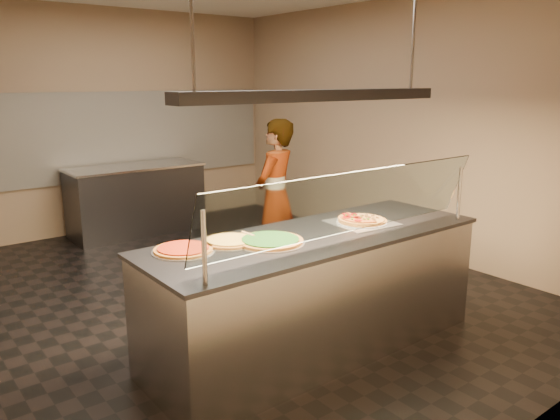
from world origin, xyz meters
TOP-DOWN VIEW (x-y plane):
  - ground at (0.00, 0.00)m, footprint 5.00×6.00m
  - wall_back at (0.00, 3.01)m, footprint 5.00×0.02m
  - wall_front at (0.00, -3.01)m, footprint 5.00×0.02m
  - wall_right at (2.51, 0.00)m, footprint 0.02×6.00m
  - tile_band at (0.00, 2.98)m, footprint 4.90×0.02m
  - serving_counter at (-0.08, -1.45)m, footprint 2.73×0.94m
  - sneeze_guard at (-0.08, -1.79)m, footprint 2.49×0.18m
  - perforated_tray at (0.42, -1.43)m, footprint 0.51×0.51m
  - half_pizza_pepperoni at (0.33, -1.42)m, footprint 0.23×0.40m
  - half_pizza_sausage at (0.51, -1.43)m, footprint 0.23×0.40m
  - pizza_spinach at (-0.50, -1.42)m, footprint 0.50×0.50m
  - pizza_cheese at (-0.72, -1.24)m, footprint 0.41×0.41m
  - pizza_tomato at (-1.08, -1.22)m, footprint 0.42×0.42m
  - pizza_spatula at (-0.51, -1.26)m, footprint 0.18×0.23m
  - prep_table at (0.19, 2.55)m, footprint 1.78×0.74m
  - worker at (0.79, 0.20)m, footprint 0.72×0.62m
  - heat_lamp_housing at (-0.08, -1.45)m, footprint 2.30×0.18m
  - lamp_rod_left at (-1.08, -1.45)m, footprint 0.02×0.02m
  - lamp_rod_right at (0.92, -1.45)m, footprint 0.02×0.02m

SIDE VIEW (x-z plane):
  - ground at x=0.00m, z-range -0.02..0.00m
  - serving_counter at x=-0.08m, z-range 0.00..0.93m
  - prep_table at x=0.19m, z-range 0.00..0.93m
  - worker at x=0.79m, z-range 0.00..1.66m
  - perforated_tray at x=0.42m, z-range 0.93..0.94m
  - pizza_cheese at x=-0.72m, z-range 0.93..0.96m
  - pizza_tomato at x=-1.08m, z-range 0.93..0.96m
  - pizza_spinach at x=-0.50m, z-range 0.93..0.96m
  - half_pizza_sausage at x=0.51m, z-range 0.94..0.98m
  - pizza_spatula at x=-0.51m, z-range 0.95..0.97m
  - half_pizza_pepperoni at x=0.33m, z-range 0.94..0.99m
  - sneeze_guard at x=-0.08m, z-range 0.96..1.49m
  - tile_band at x=0.00m, z-range 0.70..1.90m
  - wall_back at x=0.00m, z-range 0.00..3.00m
  - wall_front at x=0.00m, z-range 0.00..3.00m
  - wall_right at x=2.51m, z-range 0.00..3.00m
  - heat_lamp_housing at x=-0.08m, z-range 1.91..1.99m
  - lamp_rod_left at x=-1.08m, z-range 1.99..3.00m
  - lamp_rod_right at x=0.92m, z-range 1.99..3.00m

